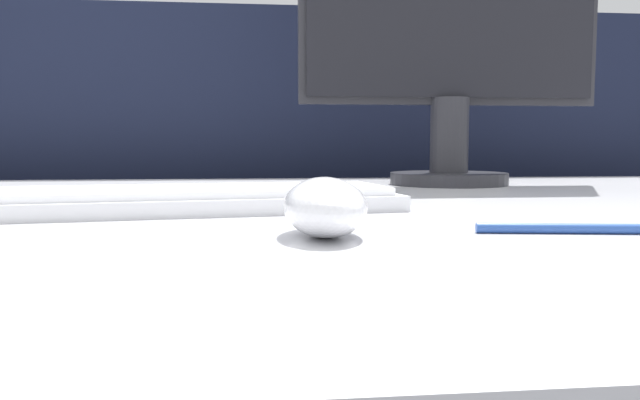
# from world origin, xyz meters

# --- Properties ---
(partition_panel) EXTENTS (5.00, 0.03, 1.08)m
(partition_panel) POSITION_xyz_m (0.00, 0.67, 0.54)
(partition_panel) COLOR black
(partition_panel) RESTS_ON ground_plane
(computer_mouse_near) EXTENTS (0.06, 0.11, 0.04)m
(computer_mouse_near) POSITION_xyz_m (-0.02, -0.24, 0.74)
(computer_mouse_near) COLOR white
(computer_mouse_near) RESTS_ON desk
(keyboard) EXTENTS (0.45, 0.20, 0.02)m
(keyboard) POSITION_xyz_m (-0.14, -0.05, 0.73)
(keyboard) COLOR silver
(keyboard) RESTS_ON desk
(monitor) EXTENTS (0.51, 0.20, 0.54)m
(monitor) POSITION_xyz_m (0.26, 0.32, 1.01)
(monitor) COLOR #28282D
(monitor) RESTS_ON desk
(pen) EXTENTS (0.15, 0.03, 0.01)m
(pen) POSITION_xyz_m (0.17, -0.25, 0.72)
(pen) COLOR #284C9E
(pen) RESTS_ON desk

